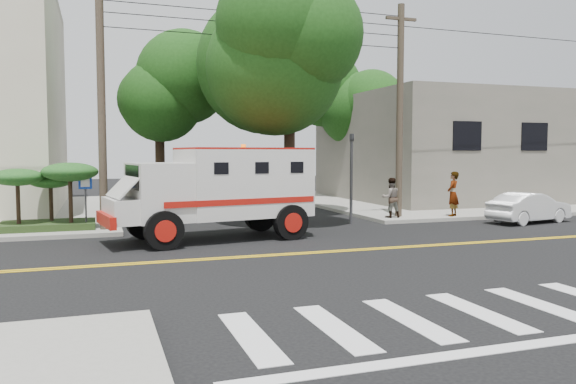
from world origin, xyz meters
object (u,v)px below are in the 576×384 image
object	(u,v)px
parked_sedan	(529,208)
pedestrian_b	(391,198)
armored_truck	(220,187)
pedestrian_a	(453,194)

from	to	relation	value
parked_sedan	pedestrian_b	bearing A→B (deg)	54.94
armored_truck	pedestrian_b	size ratio (longest dim) A/B	4.17
pedestrian_a	pedestrian_b	xyz separation A→B (m)	(-2.76, 0.39, -0.12)
pedestrian_a	pedestrian_b	size ratio (longest dim) A/B	1.15
armored_truck	pedestrian_a	size ratio (longest dim) A/B	3.64
armored_truck	pedestrian_a	world-z (taller)	armored_truck
armored_truck	parked_sedan	distance (m)	12.87
parked_sedan	pedestrian_a	xyz separation A→B (m)	(-2.30, 1.92, 0.48)
armored_truck	pedestrian_a	xyz separation A→B (m)	(10.52, 2.17, -0.61)
armored_truck	pedestrian_b	world-z (taller)	armored_truck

